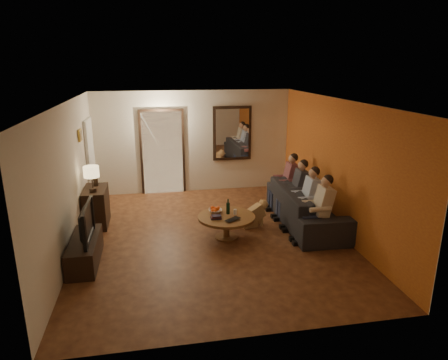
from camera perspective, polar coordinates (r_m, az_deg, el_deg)
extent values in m
cube|color=#452012|center=(7.84, -1.78, -8.11)|extent=(5.00, 6.00, 0.01)
cube|color=white|center=(7.16, -1.97, 11.18)|extent=(5.00, 6.00, 0.01)
cube|color=beige|center=(10.29, -4.36, 5.44)|extent=(5.00, 0.02, 2.60)
cube|color=beige|center=(4.62, 3.73, -8.64)|extent=(5.00, 0.02, 2.60)
cube|color=beige|center=(7.46, -21.21, 0.11)|extent=(0.02, 6.00, 2.60)
cube|color=beige|center=(8.13, 15.84, 1.89)|extent=(0.02, 6.00, 2.60)
cube|color=#BA501F|center=(8.13, 15.77, 1.89)|extent=(0.01, 6.00, 2.60)
cube|color=#FFE0A5|center=(10.28, -8.77, 3.85)|extent=(1.00, 0.06, 2.10)
cube|color=black|center=(10.27, -8.77, 3.84)|extent=(1.12, 0.04, 2.22)
cube|color=silver|center=(10.32, -7.35, 3.11)|extent=(0.45, 0.03, 1.70)
cube|color=black|center=(10.37, 1.17, 6.69)|extent=(1.00, 0.05, 1.40)
cube|color=white|center=(10.34, 1.21, 6.66)|extent=(0.86, 0.02, 1.26)
cube|color=white|center=(9.72, -18.45, 2.29)|extent=(0.06, 0.85, 2.04)
cube|color=#B28C33|center=(8.59, -19.88, 6.05)|extent=(0.03, 0.28, 0.24)
cube|color=brown|center=(8.59, -19.78, 6.05)|extent=(0.01, 0.22, 0.18)
cube|color=black|center=(8.67, -17.77, -3.66)|extent=(0.45, 0.88, 0.78)
cube|color=black|center=(7.19, -19.25, -9.55)|extent=(0.45, 1.31, 0.44)
imported|color=black|center=(6.99, -19.65, -5.75)|extent=(1.03, 0.13, 0.59)
imported|color=black|center=(8.52, 11.63, -3.61)|extent=(2.67, 1.13, 0.77)
cylinder|color=brown|center=(7.71, 0.35, -6.70)|extent=(1.34, 1.34, 0.45)
imported|color=white|center=(7.79, -1.26, -4.43)|extent=(0.26, 0.26, 0.06)
cylinder|color=silver|center=(7.69, 1.60, -4.57)|extent=(0.06, 0.06, 0.10)
imported|color=black|center=(7.38, 1.52, -5.79)|extent=(0.39, 0.37, 0.03)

